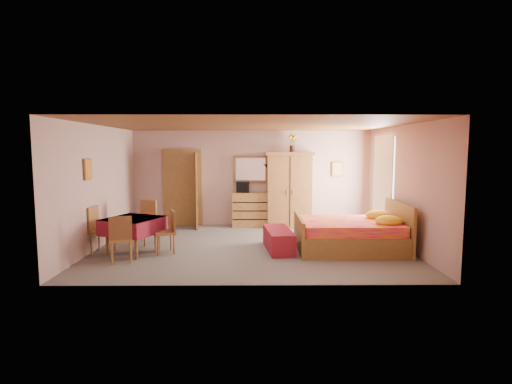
{
  "coord_description": "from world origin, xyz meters",
  "views": [
    {
      "loc": [
        0.03,
        -8.47,
        2.09
      ],
      "look_at": [
        0.1,
        0.3,
        1.15
      ],
      "focal_mm": 28.0,
      "sensor_mm": 36.0,
      "label": 1
    }
  ],
  "objects_px": {
    "bench": "(279,240)",
    "chair_south": "(121,238)",
    "stereo": "(243,187)",
    "chair_east": "(164,232)",
    "wall_mirror": "(251,169)",
    "chair_north": "(143,223)",
    "chest_of_drawers": "(251,209)",
    "dining_table": "(133,235)",
    "chair_west": "(103,229)",
    "floor_lamp": "(268,196)",
    "bed": "(349,226)",
    "sunflower_vase": "(292,143)",
    "wardrobe": "(289,190)"
  },
  "relations": [
    {
      "from": "chair_south",
      "to": "chair_north",
      "type": "xyz_separation_m",
      "value": [
        0.03,
        1.41,
        0.04
      ]
    },
    {
      "from": "wall_mirror",
      "to": "bed",
      "type": "bearing_deg",
      "value": -54.53
    },
    {
      "from": "wardrobe",
      "to": "dining_table",
      "type": "bearing_deg",
      "value": -142.09
    },
    {
      "from": "dining_table",
      "to": "chair_east",
      "type": "height_order",
      "value": "chair_east"
    },
    {
      "from": "floor_lamp",
      "to": "bench",
      "type": "bearing_deg",
      "value": -87.07
    },
    {
      "from": "chest_of_drawers",
      "to": "chair_east",
      "type": "height_order",
      "value": "chest_of_drawers"
    },
    {
      "from": "dining_table",
      "to": "chair_north",
      "type": "bearing_deg",
      "value": 91.04
    },
    {
      "from": "wardrobe",
      "to": "chair_north",
      "type": "distance_m",
      "value": 3.96
    },
    {
      "from": "chair_north",
      "to": "bench",
      "type": "bearing_deg",
      "value": -166.8
    },
    {
      "from": "bench",
      "to": "chair_south",
      "type": "bearing_deg",
      "value": -164.24
    },
    {
      "from": "stereo",
      "to": "chair_east",
      "type": "height_order",
      "value": "stereo"
    },
    {
      "from": "stereo",
      "to": "chair_west",
      "type": "relative_size",
      "value": 0.35
    },
    {
      "from": "chair_north",
      "to": "chair_east",
      "type": "relative_size",
      "value": 1.11
    },
    {
      "from": "wardrobe",
      "to": "floor_lamp",
      "type": "bearing_deg",
      "value": 168.05
    },
    {
      "from": "bench",
      "to": "chair_south",
      "type": "height_order",
      "value": "chair_south"
    },
    {
      "from": "sunflower_vase",
      "to": "chair_south",
      "type": "bearing_deg",
      "value": -135.86
    },
    {
      "from": "stereo",
      "to": "chair_west",
      "type": "distance_m",
      "value": 3.95
    },
    {
      "from": "wardrobe",
      "to": "chair_east",
      "type": "relative_size",
      "value": 2.33
    },
    {
      "from": "stereo",
      "to": "chair_south",
      "type": "relative_size",
      "value": 0.37
    },
    {
      "from": "stereo",
      "to": "chair_north",
      "type": "bearing_deg",
      "value": -136.5
    },
    {
      "from": "bench",
      "to": "dining_table",
      "type": "xyz_separation_m",
      "value": [
        -2.95,
        -0.21,
        0.14
      ]
    },
    {
      "from": "wall_mirror",
      "to": "dining_table",
      "type": "bearing_deg",
      "value": -129.0
    },
    {
      "from": "wall_mirror",
      "to": "bed",
      "type": "height_order",
      "value": "wall_mirror"
    },
    {
      "from": "dining_table",
      "to": "chair_north",
      "type": "xyz_separation_m",
      "value": [
        -0.01,
        0.78,
        0.12
      ]
    },
    {
      "from": "dining_table",
      "to": "chair_east",
      "type": "bearing_deg",
      "value": -1.82
    },
    {
      "from": "dining_table",
      "to": "chair_north",
      "type": "relative_size",
      "value": 1.02
    },
    {
      "from": "chest_of_drawers",
      "to": "dining_table",
      "type": "height_order",
      "value": "chest_of_drawers"
    },
    {
      "from": "dining_table",
      "to": "chair_south",
      "type": "bearing_deg",
      "value": -94.03
    },
    {
      "from": "sunflower_vase",
      "to": "dining_table",
      "type": "distance_m",
      "value": 4.82
    },
    {
      "from": "chest_of_drawers",
      "to": "floor_lamp",
      "type": "distance_m",
      "value": 0.6
    },
    {
      "from": "wall_mirror",
      "to": "chair_north",
      "type": "distance_m",
      "value": 3.43
    },
    {
      "from": "stereo",
      "to": "floor_lamp",
      "type": "distance_m",
      "value": 0.72
    },
    {
      "from": "chair_south",
      "to": "chair_east",
      "type": "height_order",
      "value": "chair_south"
    },
    {
      "from": "floor_lamp",
      "to": "chair_north",
      "type": "distance_m",
      "value": 3.52
    },
    {
      "from": "stereo",
      "to": "floor_lamp",
      "type": "bearing_deg",
      "value": 2.31
    },
    {
      "from": "bed",
      "to": "chair_east",
      "type": "distance_m",
      "value": 3.79
    },
    {
      "from": "stereo",
      "to": "dining_table",
      "type": "bearing_deg",
      "value": -127.18
    },
    {
      "from": "stereo",
      "to": "chair_east",
      "type": "distance_m",
      "value": 3.28
    },
    {
      "from": "chair_east",
      "to": "dining_table",
      "type": "bearing_deg",
      "value": 65.7
    },
    {
      "from": "sunflower_vase",
      "to": "chair_east",
      "type": "height_order",
      "value": "sunflower_vase"
    },
    {
      "from": "sunflower_vase",
      "to": "chair_east",
      "type": "bearing_deg",
      "value": -135.42
    },
    {
      "from": "bed",
      "to": "bench",
      "type": "relative_size",
      "value": 1.67
    },
    {
      "from": "wardrobe",
      "to": "bed",
      "type": "relative_size",
      "value": 0.93
    },
    {
      "from": "sunflower_vase",
      "to": "bench",
      "type": "xyz_separation_m",
      "value": [
        -0.51,
        -2.56,
        -2.04
      ]
    },
    {
      "from": "chair_south",
      "to": "chair_north",
      "type": "distance_m",
      "value": 1.41
    },
    {
      "from": "bench",
      "to": "chair_west",
      "type": "distance_m",
      "value": 3.59
    },
    {
      "from": "chair_south",
      "to": "bed",
      "type": "bearing_deg",
      "value": -8.13
    },
    {
      "from": "bed",
      "to": "stereo",
      "type": "bearing_deg",
      "value": 132.2
    },
    {
      "from": "sunflower_vase",
      "to": "chair_west",
      "type": "distance_m",
      "value": 5.22
    },
    {
      "from": "wardrobe",
      "to": "dining_table",
      "type": "distance_m",
      "value": 4.4
    }
  ]
}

